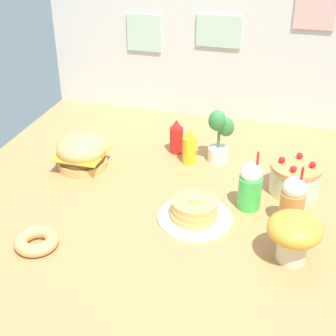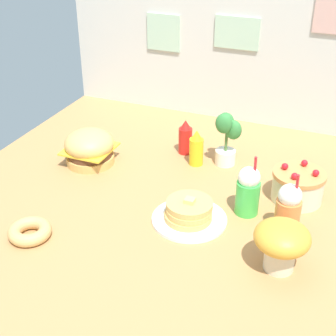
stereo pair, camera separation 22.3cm
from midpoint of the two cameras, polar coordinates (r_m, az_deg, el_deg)
ground_plane at (r=2.22m, az=2.80°, el=-4.75°), size 2.09×2.11×0.02m
back_wall at (r=2.95m, az=10.18°, el=13.71°), size 2.09×0.04×0.90m
burger at (r=2.53m, az=-6.57°, el=2.27°), size 0.25×0.25×0.18m
pancake_stack at (r=2.11m, az=5.49°, el=-5.31°), size 0.32×0.32×0.11m
layer_cake at (r=2.33m, az=17.44°, el=-2.05°), size 0.24×0.24×0.17m
ketchup_bottle at (r=2.62m, az=4.46°, el=3.43°), size 0.07×0.07×0.19m
mustard_bottle at (r=2.51m, az=5.83°, el=2.16°), size 0.07×0.07×0.19m
cream_soda_cup at (r=2.16m, az=12.17°, el=-2.67°), size 0.10×0.10×0.28m
orange_float_cup at (r=2.08m, az=16.73°, el=-4.68°), size 0.10×0.10×0.28m
donut_pink_glaze at (r=2.06m, az=-12.70°, el=-7.23°), size 0.18×0.18×0.05m
potted_plant at (r=2.51m, az=9.35°, el=3.52°), size 0.13×0.12×0.29m
mushroom_stool at (r=1.88m, az=16.37°, el=-8.27°), size 0.21×0.21×0.20m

